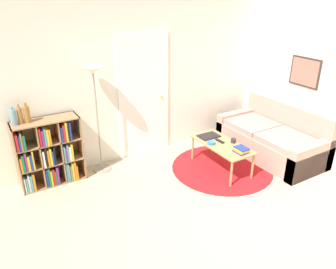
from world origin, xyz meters
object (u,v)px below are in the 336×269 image
bookshelf (49,154)px  floor_lamp (94,87)px  bottle_left (13,117)px  couch (273,139)px  cup (233,141)px  bowl (211,143)px  bottle_right (27,114)px  bottle_middle (20,116)px  laptop (209,136)px  coffee_table (222,146)px

bookshelf → floor_lamp: floor_lamp is taller
floor_lamp → bottle_left: (-1.13, 0.04, -0.26)m
couch → cup: couch is taller
bowl → bottle_right: (-2.48, 0.93, 0.66)m
couch → bottle_middle: 4.06m
laptop → bowl: size_ratio=2.67×
bottle_left → bottle_right: size_ratio=0.95×
couch → laptop: couch is taller
coffee_table → cup: 0.20m
laptop → bottle_left: (-2.79, 0.68, 0.66)m
bottle_left → bottle_right: (0.17, 0.01, 0.01)m
cup → bowl: bearing=156.8°
floor_lamp → bottle_middle: (-1.05, 0.05, -0.26)m
laptop → bottle_left: bottle_left is taller
floor_lamp → coffee_table: (1.67, -0.96, -0.98)m
laptop → bowl: bowl is taller
bookshelf → bottle_middle: bottle_middle is taller
laptop → bottle_left: size_ratio=1.25×
couch → bottle_right: bottle_right is taller
coffee_table → laptop: bearing=92.7°
bowl → bottle_left: size_ratio=0.47×
coffee_table → bottle_left: 3.06m
couch → laptop: bearing=161.5°
bookshelf → floor_lamp: bearing=-1.5°
bottle_right → bookshelf: bearing=-8.3°
bowl → bottle_left: bearing=160.8°
floor_lamp → coffee_table: 2.16m
coffee_table → floor_lamp: bearing=150.1°
bottle_right → laptop: bearing=-14.7°
couch → cup: bearing=-179.6°
laptop → bottle_right: bearing=165.3°
cup → bottle_middle: size_ratio=0.30×
couch → bottle_left: size_ratio=6.78×
floor_lamp → bowl: 1.98m
bowl → cup: bearing=-23.2°
bottle_middle → couch: bearing=-15.6°
bowl → bottle_left: bottle_left is taller
bowl → couch: bearing=-6.1°
laptop → bowl: (-0.14, -0.24, 0.01)m
coffee_table → bowl: bowl is taller
cup → bottle_middle: bearing=159.6°
bottle_left → coffee_table: bearing=-19.7°
couch → coffee_table: couch is taller
floor_lamp → couch: floor_lamp is taller
couch → bottle_middle: bearing=164.4°
floor_lamp → bottle_middle: bearing=177.3°
coffee_table → bottle_right: (-2.63, 1.01, 0.73)m
floor_lamp → laptop: size_ratio=4.99×
couch → laptop: 1.20m
bookshelf → laptop: size_ratio=3.00×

